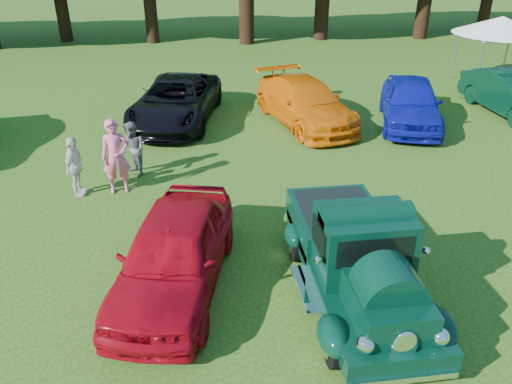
{
  "coord_description": "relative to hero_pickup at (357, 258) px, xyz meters",
  "views": [
    {
      "loc": [
        -1.17,
        -7.64,
        6.16
      ],
      "look_at": [
        0.11,
        1.81,
        1.1
      ],
      "focal_mm": 35.0,
      "sensor_mm": 36.0,
      "label": 1
    }
  ],
  "objects": [
    {
      "name": "back_car_orange",
      "position": [
        1.14,
        9.33,
        -0.06
      ],
      "size": [
        3.28,
        5.55,
        1.51
      ],
      "primitive_type": "imported",
      "rotation": [
        0.0,
        0.0,
        0.24
      ],
      "color": "orange",
      "rests_on": "ground"
    },
    {
      "name": "spectator_white",
      "position": [
        -5.85,
        4.82,
        -0.02
      ],
      "size": [
        0.55,
        0.98,
        1.59
      ],
      "primitive_type": "imported",
      "rotation": [
        0.0,
        0.0,
        1.39
      ],
      "color": "silver",
      "rests_on": "ground"
    },
    {
      "name": "back_car_black",
      "position": [
        -3.34,
        10.13,
        -0.05
      ],
      "size": [
        3.71,
        5.94,
        1.53
      ],
      "primitive_type": "imported",
      "rotation": [
        0.0,
        0.0,
        -0.23
      ],
      "color": "black",
      "rests_on": "ground"
    },
    {
      "name": "ground",
      "position": [
        -1.66,
        0.46,
        -0.81
      ],
      "size": [
        120.0,
        120.0,
        0.0
      ],
      "primitive_type": "plane",
      "color": "#1E4710",
      "rests_on": "ground"
    },
    {
      "name": "back_car_blue",
      "position": [
        4.75,
        8.7,
        -0.01
      ],
      "size": [
        3.28,
        5.1,
        1.62
      ],
      "primitive_type": "imported",
      "rotation": [
        0.0,
        0.0,
        -0.31
      ],
      "color": "#0E139B",
      "rests_on": "ground"
    },
    {
      "name": "hero_pickup",
      "position": [
        0.0,
        0.0,
        0.0
      ],
      "size": [
        2.24,
        4.81,
        1.88
      ],
      "color": "black",
      "rests_on": "ground"
    },
    {
      "name": "spectator_pink",
      "position": [
        -4.81,
        4.87,
        0.17
      ],
      "size": [
        0.78,
        0.57,
        1.98
      ],
      "primitive_type": "imported",
      "rotation": [
        0.0,
        0.0,
        0.14
      ],
      "color": "#E15C88",
      "rests_on": "ground"
    },
    {
      "name": "canopy_tent",
      "position": [
        10.28,
        12.95,
        1.72
      ],
      "size": [
        4.14,
        4.14,
        2.92
      ],
      "rotation": [
        0.0,
        0.0,
        -0.07
      ],
      "color": "white",
      "rests_on": "ground"
    },
    {
      "name": "spectator_grey",
      "position": [
        -4.48,
        5.81,
        -0.04
      ],
      "size": [
        0.89,
        0.95,
        1.55
      ],
      "primitive_type": "imported",
      "rotation": [
        0.0,
        0.0,
        -1.03
      ],
      "color": "slate",
      "rests_on": "ground"
    },
    {
      "name": "red_convertible",
      "position": [
        -3.32,
        0.69,
        -0.05
      ],
      "size": [
        2.82,
        4.77,
        1.52
      ],
      "primitive_type": "imported",
      "rotation": [
        0.0,
        0.0,
        -0.24
      ],
      "color": "#A30714",
      "rests_on": "ground"
    }
  ]
}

